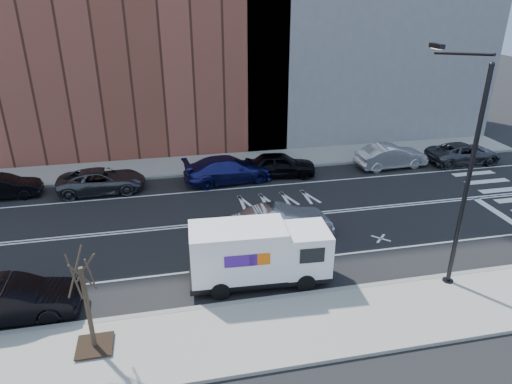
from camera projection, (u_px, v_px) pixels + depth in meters
name	position (u px, v px, depth m)	size (l,w,h in m)	color
ground	(249.00, 220.00, 24.39)	(120.00, 120.00, 0.00)	black
sidewalk_near	(296.00, 328.00, 16.49)	(44.00, 3.60, 0.15)	gray
sidewalk_far	(225.00, 163.00, 32.23)	(44.00, 3.60, 0.15)	gray
curb_near	(283.00, 298.00, 18.10)	(44.00, 0.25, 0.17)	gray
curb_far	(229.00, 172.00, 30.61)	(44.00, 0.25, 0.17)	gray
crosswalk	(510.00, 195.00, 27.40)	(3.00, 14.00, 0.01)	white
road_markings	(249.00, 220.00, 24.39)	(40.00, 8.60, 0.01)	white
streetlight	(462.00, 166.00, 17.46)	(0.44, 4.02, 9.34)	black
street_tree	(89.00, 317.00, 14.97)	(1.20, 1.20, 3.75)	black
fedex_van	(258.00, 253.00, 18.68)	(5.91, 2.30, 2.66)	black
far_parked_b	(3.00, 187.00, 26.72)	(1.45, 4.15, 1.37)	black
far_parked_c	(102.00, 181.00, 27.53)	(2.37, 5.13, 1.43)	#424549
far_parked_d	(228.00, 169.00, 28.97)	(2.30, 5.66, 1.64)	navy
far_parked_e	(280.00, 165.00, 29.84)	(1.86, 4.64, 1.58)	black
far_parked_f	(391.00, 156.00, 31.29)	(1.71, 4.89, 1.61)	silver
far_parked_g	(464.00, 153.00, 32.14)	(2.38, 5.16, 1.43)	#414247
driving_sedan	(281.00, 223.00, 22.31)	(1.73, 4.97, 1.64)	#9D9CA1
near_parked_rear_a	(11.00, 300.00, 16.80)	(1.68, 4.81, 1.59)	black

